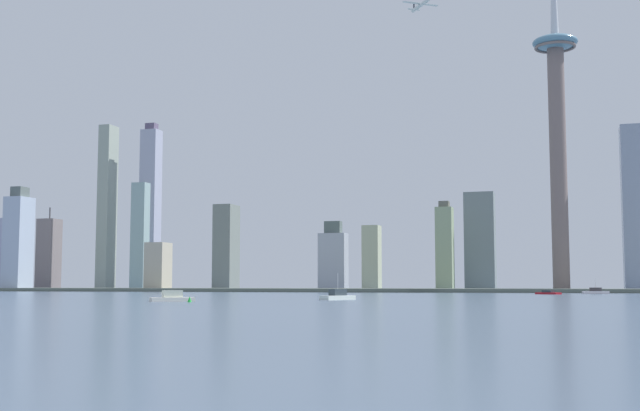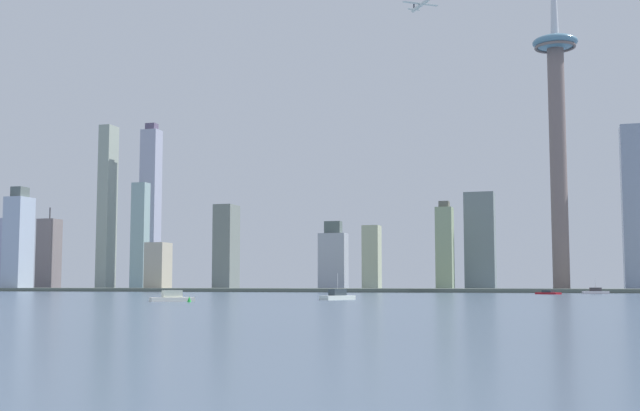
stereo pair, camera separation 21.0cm
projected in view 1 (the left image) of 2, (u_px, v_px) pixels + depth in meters
waterfront_pier at (288, 290)px, 728.13m from camera, size 765.31×66.56×3.07m
observation_tower at (557, 112)px, 707.54m from camera, size 38.31×38.31×339.94m
skyscraper_0 at (158, 267)px, 775.01m from camera, size 18.92×20.75×45.53m
skyscraper_1 at (333, 260)px, 796.20m from camera, size 26.27×16.37×67.25m
skyscraper_2 at (49, 255)px, 891.19m from camera, size 19.21×20.37×89.49m
skyscraper_3 at (226, 248)px, 856.53m from camera, size 19.57×26.90×88.76m
skyscraper_4 at (480, 242)px, 768.21m from camera, size 27.49×20.45×91.90m
skyscraper_5 at (18, 242)px, 801.06m from camera, size 19.69×23.72×101.04m
skyscraper_6 at (140, 236)px, 854.00m from camera, size 15.59×12.46×111.60m
skyscraper_7 at (445, 248)px, 740.96m from camera, size 14.81×16.33×81.13m
skyscraper_8 at (0, 255)px, 830.04m from camera, size 27.39×12.67×72.61m
skyscraper_9 at (372, 258)px, 778.07m from camera, size 15.59×16.47×61.88m
skyscraper_10 at (637, 208)px, 722.31m from camera, size 24.08×25.31×145.87m
skyscraper_11 at (107, 207)px, 890.47m from camera, size 13.16×20.36×178.11m
skyscraper_12 at (150, 208)px, 894.37m from camera, size 18.76×16.47×181.58m
boat_0 at (596, 292)px, 579.04m from camera, size 18.37×8.57×10.25m
boat_1 at (172, 297)px, 325.05m from camera, size 17.01×15.41×4.42m
boat_2 at (338, 296)px, 357.70m from camera, size 12.77×18.08×11.55m
boat_3 at (548, 293)px, 551.02m from camera, size 17.45×15.49×2.75m
channel_buoy_0 at (190, 299)px, 314.46m from camera, size 1.62×1.62×2.19m
airplane at (421, 5)px, 727.75m from camera, size 29.00×29.22×8.23m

